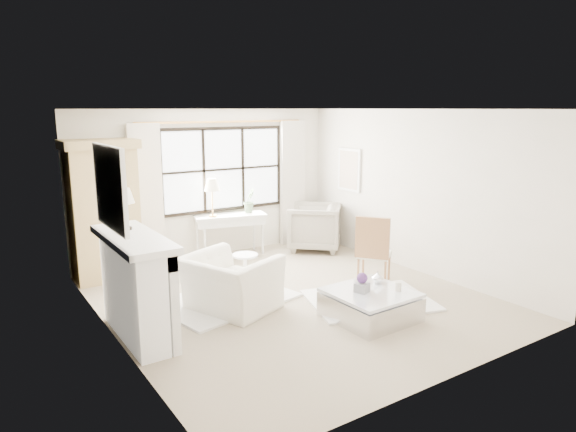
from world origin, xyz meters
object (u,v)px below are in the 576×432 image
object	(u,v)px
club_armchair	(230,283)
console_table	(231,236)
coffee_table	(370,305)
armoire	(104,210)

from	to	relation	value
club_armchair	console_table	bearing A→B (deg)	-48.98
club_armchair	coffee_table	size ratio (longest dim) A/B	1.14
armoire	console_table	xyz separation A→B (m)	(2.24, 0.00, -0.74)
coffee_table	club_armchair	bearing A→B (deg)	135.58
armoire	club_armchair	distance (m)	2.62
armoire	club_armchair	bearing A→B (deg)	-65.43
club_armchair	coffee_table	distance (m)	1.90
console_table	coffee_table	size ratio (longest dim) A/B	1.33
armoire	coffee_table	distance (m)	4.42
console_table	club_armchair	world-z (taller)	console_table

